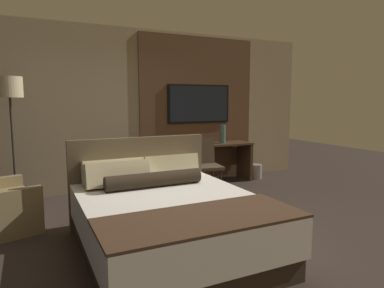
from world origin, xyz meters
name	(u,v)px	position (x,y,z in m)	size (l,w,h in m)	color
ground_plane	(197,238)	(0.00, 0.00, 0.00)	(16.00, 16.00, 0.00)	#332823
wall_back_tv_panel	(141,109)	(0.18, 2.59, 1.40)	(7.20, 0.09, 2.80)	tan
bed	(167,219)	(-0.42, -0.16, 0.34)	(1.74, 2.14, 1.10)	#33281E
desk	(204,156)	(1.31, 2.30, 0.51)	(1.84, 0.54, 0.75)	#422D1E
tv	(199,104)	(1.31, 2.52, 1.49)	(1.29, 0.04, 0.72)	black
desk_chair	(203,161)	(0.95, 1.68, 0.55)	(0.58, 0.58, 0.91)	#4C3D2D
floor_lamp	(10,99)	(-1.86, 1.92, 1.58)	(0.34, 0.34, 1.88)	#282623
vase_tall	(223,134)	(1.67, 2.25, 0.92)	(0.11, 0.11, 0.34)	#4C706B
book	(202,143)	(1.25, 2.28, 0.76)	(0.26, 0.22, 0.03)	maroon
waste_bin	(256,171)	(2.43, 2.18, 0.14)	(0.22, 0.22, 0.28)	gray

